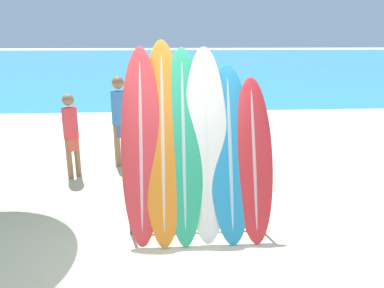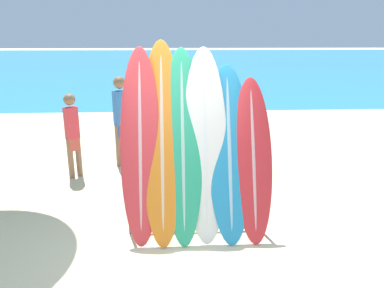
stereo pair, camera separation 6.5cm
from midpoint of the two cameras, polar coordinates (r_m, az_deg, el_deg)
The scene contains 12 objects.
ground_plane at distance 4.57m, azimuth -3.46°, elevation -16.76°, with size 160.00×160.00×0.00m, color beige.
ocean_water at distance 41.60m, azimuth -4.20°, elevation 12.65°, with size 120.00×60.00×0.01m.
surfboard_rack at distance 4.84m, azimuth 0.30°, elevation -7.93°, with size 1.74×0.04×0.95m.
surfboard_slot_0 at distance 4.65m, azimuth -8.17°, elevation -0.20°, with size 0.50×0.89×2.37m.
surfboard_slot_1 at distance 4.66m, azimuth -4.87°, elevation 0.46°, with size 0.52×1.05×2.46m.
surfboard_slot_2 at distance 4.65m, azimuth -1.70°, elevation -0.09°, with size 0.50×0.99×2.36m.
surfboard_slot_3 at distance 4.67m, azimuth 1.75°, elevation -0.02°, with size 0.55×0.85×2.36m.
surfboard_slot_4 at distance 4.71m, azimuth 5.40°, elevation -1.30°, with size 0.55×0.91×2.15m.
surfboard_slot_5 at distance 4.76m, azimuth 8.99°, elevation -2.27°, with size 0.48×0.83×1.99m.
person_near_water at distance 11.35m, azimuth -5.78°, elevation 8.00°, with size 0.22×0.27×1.64m.
person_mid_beach at distance 7.38m, azimuth -11.19°, elevation 3.90°, with size 0.30×0.28×1.76m.
person_far_left at distance 6.97m, azimuth -18.21°, elevation 1.62°, with size 0.26×0.25×1.53m.
Camera 1 is at (-0.04, -3.84, 2.48)m, focal length 35.00 mm.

